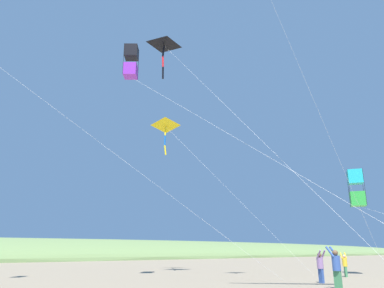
{
  "coord_description": "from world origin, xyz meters",
  "views": [
    {
      "loc": [
        -4.64,
        18.25,
        1.46
      ],
      "look_at": [
        9.87,
        7.54,
        6.68
      ],
      "focal_mm": 34.01,
      "sensor_mm": 36.0,
      "label": 1
    }
  ],
  "objects_px": {
    "person_child_grey_jacket": "(345,264)",
    "kite_delta_green_low_center": "(166,126)",
    "person_bystander_far": "(336,266)",
    "kite_box_purple_drifting": "(131,62)",
    "kite_delta_long_streamer_right": "(164,45)",
    "kite_box_small_distant": "(356,188)",
    "person_child_green_jacket": "(320,265)"
  },
  "relations": [
    {
      "from": "person_child_green_jacket",
      "to": "kite_delta_long_streamer_right",
      "type": "xyz_separation_m",
      "value": [
        7.43,
        3.95,
        13.4
      ]
    },
    {
      "from": "person_bystander_far",
      "to": "kite_box_purple_drifting",
      "type": "distance_m",
      "value": 14.77
    },
    {
      "from": "person_child_grey_jacket",
      "to": "person_bystander_far",
      "type": "distance_m",
      "value": 6.95
    },
    {
      "from": "kite_delta_green_low_center",
      "to": "person_bystander_far",
      "type": "bearing_deg",
      "value": 177.55
    },
    {
      "from": "kite_delta_long_streamer_right",
      "to": "kite_box_small_distant",
      "type": "height_order",
      "value": "kite_delta_long_streamer_right"
    },
    {
      "from": "person_child_green_jacket",
      "to": "person_bystander_far",
      "type": "relative_size",
      "value": 0.91
    },
    {
      "from": "person_child_green_jacket",
      "to": "kite_box_purple_drifting",
      "type": "xyz_separation_m",
      "value": [
        6.74,
        6.56,
        11.03
      ]
    },
    {
      "from": "kite_delta_green_low_center",
      "to": "person_child_green_jacket",
      "type": "bearing_deg",
      "value": -173.55
    },
    {
      "from": "person_bystander_far",
      "to": "kite_delta_green_low_center",
      "type": "xyz_separation_m",
      "value": [
        13.27,
        -0.57,
        9.36
      ]
    },
    {
      "from": "person_child_green_jacket",
      "to": "kite_delta_green_low_center",
      "type": "distance_m",
      "value": 14.77
    },
    {
      "from": "person_child_green_jacket",
      "to": "kite_delta_long_streamer_right",
      "type": "relative_size",
      "value": 0.1
    },
    {
      "from": "person_child_grey_jacket",
      "to": "kite_delta_green_low_center",
      "type": "bearing_deg",
      "value": 29.11
    },
    {
      "from": "person_child_grey_jacket",
      "to": "kite_box_purple_drifting",
      "type": "distance_m",
      "value": 16.38
    },
    {
      "from": "person_child_grey_jacket",
      "to": "kite_box_small_distant",
      "type": "bearing_deg",
      "value": -90.95
    },
    {
      "from": "kite_box_purple_drifting",
      "to": "kite_delta_long_streamer_right",
      "type": "bearing_deg",
      "value": -75.01
    },
    {
      "from": "kite_box_purple_drifting",
      "to": "kite_box_small_distant",
      "type": "bearing_deg",
      "value": -112.59
    },
    {
      "from": "person_child_grey_jacket",
      "to": "kite_delta_long_streamer_right",
      "type": "distance_m",
      "value": 16.88
    },
    {
      "from": "person_bystander_far",
      "to": "kite_delta_long_streamer_right",
      "type": "distance_m",
      "value": 16.46
    },
    {
      "from": "person_bystander_far",
      "to": "kite_box_purple_drifting",
      "type": "height_order",
      "value": "kite_box_purple_drifting"
    },
    {
      "from": "kite_delta_long_streamer_right",
      "to": "kite_delta_green_low_center",
      "type": "relative_size",
      "value": 1.36
    },
    {
      "from": "kite_delta_green_low_center",
      "to": "kite_box_small_distant",
      "type": "relative_size",
      "value": 1.0
    },
    {
      "from": "person_child_green_jacket",
      "to": "kite_box_purple_drifting",
      "type": "bearing_deg",
      "value": 44.26
    },
    {
      "from": "person_child_grey_jacket",
      "to": "kite_box_purple_drifting",
      "type": "bearing_deg",
      "value": 63.71
    },
    {
      "from": "person_child_green_jacket",
      "to": "kite_delta_long_streamer_right",
      "type": "bearing_deg",
      "value": 27.98
    },
    {
      "from": "person_bystander_far",
      "to": "kite_delta_green_low_center",
      "type": "relative_size",
      "value": 0.15
    },
    {
      "from": "kite_delta_long_streamer_right",
      "to": "kite_box_small_distant",
      "type": "xyz_separation_m",
      "value": [
        -6.06,
        -10.28,
        -9.13
      ]
    },
    {
      "from": "person_child_green_jacket",
      "to": "person_bystander_far",
      "type": "bearing_deg",
      "value": 137.12
    },
    {
      "from": "kite_delta_long_streamer_right",
      "to": "kite_box_small_distant",
      "type": "relative_size",
      "value": 1.36
    },
    {
      "from": "kite_box_small_distant",
      "to": "kite_delta_green_low_center",
      "type": "bearing_deg",
      "value": 37.49
    },
    {
      "from": "person_bystander_far",
      "to": "kite_box_small_distant",
      "type": "distance_m",
      "value": 9.78
    },
    {
      "from": "kite_delta_long_streamer_right",
      "to": "kite_delta_green_low_center",
      "type": "bearing_deg",
      "value": -34.81
    },
    {
      "from": "person_child_green_jacket",
      "to": "kite_box_small_distant",
      "type": "distance_m",
      "value": 7.76
    }
  ]
}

